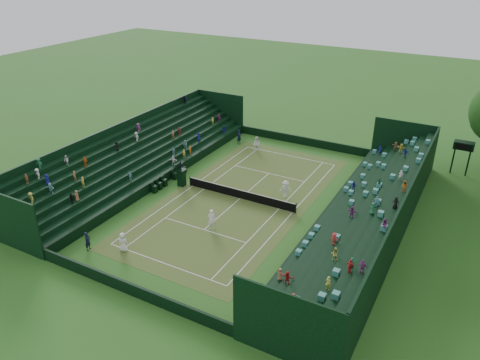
{
  "coord_description": "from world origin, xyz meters",
  "views": [
    {
      "loc": [
        19.09,
        -34.67,
        21.6
      ],
      "look_at": [
        0.0,
        0.0,
        2.0
      ],
      "focal_mm": 35.0,
      "sensor_mm": 36.0,
      "label": 1
    }
  ],
  "objects": [
    {
      "name": "line_judge_north",
      "position": [
        -6.91,
        12.32,
        0.91
      ],
      "size": [
        0.58,
        0.75,
        1.81
      ],
      "primitive_type": "imported",
      "rotation": [
        0.0,
        0.0,
        1.33
      ],
      "color": "black",
      "rests_on": "ground"
    },
    {
      "name": "perimeter_wall_north",
      "position": [
        0.0,
        15.88,
        0.5
      ],
      "size": [
        17.17,
        0.2,
        1.0
      ],
      "primitive_type": "cube",
      "color": "black",
      "rests_on": "ground"
    },
    {
      "name": "perimeter_wall_south",
      "position": [
        0.0,
        -15.88,
        0.5
      ],
      "size": [
        17.17,
        0.2,
        1.0
      ],
      "primitive_type": "cube",
      "color": "black",
      "rests_on": "ground"
    },
    {
      "name": "perimeter_wall_west",
      "position": [
        -8.48,
        0.0,
        0.5
      ],
      "size": [
        0.2,
        31.77,
        1.0
      ],
      "primitive_type": "cube",
      "color": "black",
      "rests_on": "ground"
    },
    {
      "name": "south_grandstand",
      "position": [
        -12.66,
        0.0,
        1.55
      ],
      "size": [
        6.6,
        32.0,
        4.9
      ],
      "color": "black",
      "rests_on": "ground"
    },
    {
      "name": "line_judge_south",
      "position": [
        -6.47,
        -13.32,
        0.81
      ],
      "size": [
        0.5,
        0.66,
        1.62
      ],
      "primitive_type": "imported",
      "rotation": [
        0.0,
        0.0,
        1.78
      ],
      "color": "black",
      "rests_on": "ground"
    },
    {
      "name": "north_grandstand",
      "position": [
        12.66,
        0.0,
        1.55
      ],
      "size": [
        6.6,
        32.0,
        4.9
      ],
      "color": "black",
      "rests_on": "ground"
    },
    {
      "name": "tennis_net",
      "position": [
        0.0,
        0.0,
        0.53
      ],
      "size": [
        11.67,
        0.1,
        1.06
      ],
      "color": "black",
      "rests_on": "ground"
    },
    {
      "name": "player_far_west",
      "position": [
        -4.0,
        11.37,
        0.88
      ],
      "size": [
        1.04,
        0.94,
        1.76
      ],
      "primitive_type": "imported",
      "rotation": [
        0.0,
        0.0,
        -0.38
      ],
      "color": "white",
      "rests_on": "ground"
    },
    {
      "name": "player_near_west",
      "position": [
        -3.9,
        -12.09,
        0.83
      ],
      "size": [
        0.92,
        0.73,
        1.66
      ],
      "primitive_type": "imported",
      "rotation": [
        0.0,
        0.0,
        3.42
      ],
      "color": "white",
      "rests_on": "ground"
    },
    {
      "name": "court_surface",
      "position": [
        0.0,
        0.0,
        0.01
      ],
      "size": [
        12.97,
        26.77,
        0.01
      ],
      "primitive_type": "cube",
      "color": "#336521",
      "rests_on": "ground"
    },
    {
      "name": "player_near_east",
      "position": [
        0.51,
        -5.93,
        0.96
      ],
      "size": [
        0.82,
        0.82,
        1.92
      ],
      "primitive_type": "imported",
      "rotation": [
        0.0,
        0.0,
        3.9
      ],
      "color": "white",
      "rests_on": "ground"
    },
    {
      "name": "scoreboard_tower",
      "position": [
        17.75,
        16.0,
        3.14
      ],
      "size": [
        2.0,
        1.0,
        3.7
      ],
      "color": "black",
      "rests_on": "ground"
    },
    {
      "name": "ground",
      "position": [
        0.0,
        0.0,
        0.0
      ],
      "size": [
        160.0,
        160.0,
        0.0
      ],
      "primitive_type": "plane",
      "color": "#2C6A21",
      "rests_on": "ground"
    },
    {
      "name": "perimeter_wall_east",
      "position": [
        8.48,
        0.0,
        0.5
      ],
      "size": [
        0.2,
        31.77,
        1.0
      ],
      "primitive_type": "cube",
      "color": "black",
      "rests_on": "ground"
    },
    {
      "name": "player_far_east",
      "position": [
        3.66,
        2.43,
        0.86
      ],
      "size": [
        1.29,
        1.09,
        1.73
      ],
      "primitive_type": "imported",
      "rotation": [
        0.0,
        0.0,
        0.49
      ],
      "color": "white",
      "rests_on": "ground"
    },
    {
      "name": "umpire_chair",
      "position": [
        -6.54,
        -0.4,
        1.14
      ],
      "size": [
        0.85,
        0.85,
        2.67
      ],
      "color": "black",
      "rests_on": "ground"
    },
    {
      "name": "courtside_chairs",
      "position": [
        -8.02,
        -0.46,
        0.41
      ],
      "size": [
        0.5,
        5.47,
        1.07
      ],
      "color": "black",
      "rests_on": "ground"
    }
  ]
}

